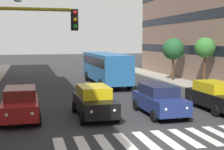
# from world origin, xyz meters

# --- Properties ---
(ground_plane) EXTENTS (180.00, 180.00, 0.00)m
(ground_plane) POSITION_xyz_m (0.00, 0.00, 0.00)
(ground_plane) COLOR #2D2D30
(crosswalk_markings) EXTENTS (8.55, 2.80, 0.01)m
(crosswalk_markings) POSITION_xyz_m (-0.00, 0.00, 0.00)
(crosswalk_markings) COLOR silver
(crosswalk_markings) RESTS_ON ground_plane
(car_0) EXTENTS (2.02, 4.44, 1.72)m
(car_0) POSITION_xyz_m (-5.74, -4.64, 0.89)
(car_0) COLOR black
(car_0) RESTS_ON ground_plane
(car_1) EXTENTS (2.02, 4.44, 1.72)m
(car_1) POSITION_xyz_m (-1.95, -4.36, 0.89)
(car_1) COLOR navy
(car_1) RESTS_ON ground_plane
(car_2) EXTENTS (2.02, 4.44, 1.72)m
(car_2) POSITION_xyz_m (1.74, -4.79, 0.89)
(car_2) COLOR black
(car_2) RESTS_ON ground_plane
(car_3) EXTENTS (2.02, 4.44, 1.72)m
(car_3) POSITION_xyz_m (5.66, -5.12, 0.89)
(car_3) COLOR maroon
(car_3) RESTS_ON ground_plane
(bus_behind_traffic) EXTENTS (2.78, 10.50, 3.00)m
(bus_behind_traffic) POSITION_xyz_m (-1.95, -17.58, 1.86)
(bus_behind_traffic) COLOR #286BAD
(bus_behind_traffic) RESTS_ON ground_plane
(street_tree_2) EXTENTS (1.81, 1.81, 4.36)m
(street_tree_2) POSITION_xyz_m (-9.72, -12.66, 3.57)
(street_tree_2) COLOR #513823
(street_tree_2) RESTS_ON sidewalk_left
(street_tree_3) EXTENTS (2.25, 2.25, 4.34)m
(street_tree_3) POSITION_xyz_m (-9.27, -17.99, 3.35)
(street_tree_3) COLOR #513823
(street_tree_3) RESTS_ON sidewalk_left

